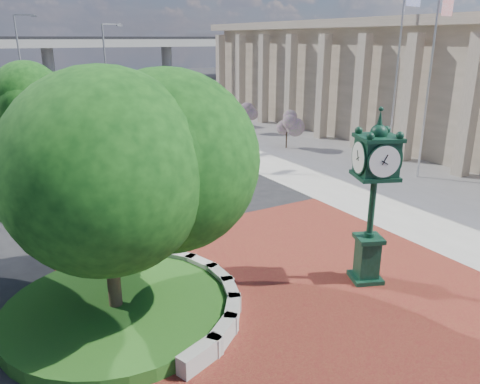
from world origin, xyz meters
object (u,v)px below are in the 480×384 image
flagpole_b (397,72)px  street_lamp_near (108,68)px  post_clock (373,192)px  parked_car (78,102)px  flagpole_a (428,86)px  street_lamp_far (22,57)px

flagpole_b → street_lamp_near: size_ratio=1.24×
post_clock → parked_car: 43.41m
flagpole_a → street_lamp_far: bearing=113.5°
parked_car → street_lamp_near: 13.15m
post_clock → flagpole_a: 13.05m
post_clock → flagpole_b: size_ratio=0.52×
flagpole_a → flagpole_b: (1.77, 3.73, 0.41)m
post_clock → flagpole_b: bearing=40.3°
flagpole_a → post_clock: bearing=-147.3°
post_clock → street_lamp_far: size_ratio=0.57×
flagpole_a → street_lamp_near: (-10.05, 23.90, 0.01)m
parked_car → street_lamp_far: size_ratio=0.49×
post_clock → parked_car: bearing=89.2°
parked_car → street_lamp_far: street_lamp_far is taller
parked_car → flagpole_a: size_ratio=0.48×
post_clock → flagpole_a: bearing=32.7°
flagpole_a → street_lamp_far: 38.25m
post_clock → flagpole_b: flagpole_b is taller
flagpole_b → post_clock: bearing=-139.7°
parked_car → flagpole_a: (10.22, -36.38, 4.14)m
flagpole_a → flagpole_b: bearing=64.6°
post_clock → street_lamp_far: bearing=96.0°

